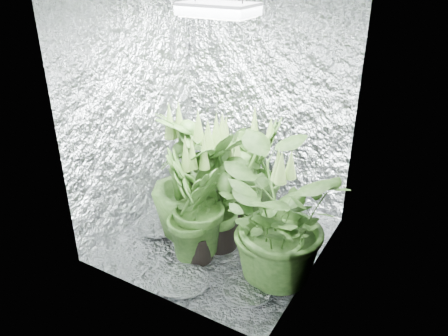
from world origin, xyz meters
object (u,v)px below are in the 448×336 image
grow_lamp (218,9)px  plant_g (195,208)px  plant_d (187,180)px  plant_e (275,221)px  plant_c (257,171)px  circulation_fan (292,232)px  plant_f (219,190)px  plant_b (226,189)px  plant_a (220,166)px

grow_lamp → plant_g: (-0.03, -0.31, -1.37)m
plant_d → plant_e: 0.87m
plant_c → plant_d: (-0.35, -0.56, 0.07)m
circulation_fan → plant_d: bearing=-160.7°
plant_e → plant_c: bearing=124.0°
grow_lamp → plant_g: grow_lamp is taller
plant_c → circulation_fan: size_ratio=2.45×
plant_c → circulation_fan: bearing=-33.5°
plant_f → plant_c: bearing=84.0°
plant_c → plant_e: size_ratio=0.92×
plant_g → circulation_fan: 0.82m
plant_b → plant_e: (0.63, -0.42, 0.13)m
plant_a → plant_d: plant_d is taller
plant_c → plant_f: 0.56m
plant_c → plant_g: bearing=-99.1°
plant_e → plant_g: size_ratio=1.08×
grow_lamp → plant_d: (-0.25, -0.08, -1.29)m
plant_b → plant_c: (0.13, 0.32, 0.07)m
plant_a → plant_b: plant_a is taller
plant_c → plant_d: plant_d is taller
plant_b → plant_a: bearing=128.5°
grow_lamp → plant_d: size_ratio=0.43×
circulation_fan → plant_c: bearing=149.1°
plant_d → plant_e: (0.85, -0.18, -0.01)m
grow_lamp → plant_g: 1.40m
plant_a → plant_c: size_ratio=0.91×
plant_f → plant_g: plant_f is taller
plant_b → plant_d: size_ratio=0.75×
plant_b → plant_d: bearing=-131.5°
plant_c → plant_b: bearing=-112.2°
plant_f → circulation_fan: (0.54, 0.24, -0.34)m
plant_c → circulation_fan: 0.64m
plant_b → circulation_fan: 0.64m
plant_d → plant_f: (0.29, 0.01, -0.02)m
grow_lamp → plant_d: bearing=-162.6°
plant_d → circulation_fan: (0.82, 0.25, -0.36)m
grow_lamp → plant_c: (0.10, 0.49, -1.37)m
plant_b → plant_e: size_ratio=0.80×
plant_c → plant_f: (-0.06, -0.55, 0.05)m
grow_lamp → plant_a: grow_lamp is taller
plant_g → plant_b: bearing=90.3°
plant_b → plant_g: 0.48m
grow_lamp → plant_c: bearing=78.6°
plant_e → grow_lamp: bearing=156.9°
plant_b → circulation_fan: (0.61, 0.00, -0.22)m
grow_lamp → plant_e: 1.46m
plant_f → circulation_fan: plant_f is taller
plant_a → circulation_fan: 0.93m
plant_d → plant_g: plant_d is taller
plant_d → circulation_fan: bearing=16.8°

